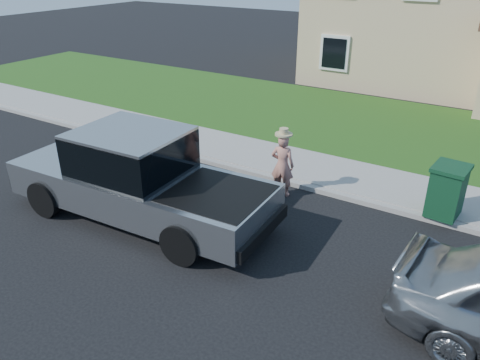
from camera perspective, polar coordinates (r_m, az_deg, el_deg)
name	(u,v)px	position (r m, az deg, el deg)	size (l,w,h in m)	color
ground	(211,228)	(10.40, -3.61, -5.92)	(80.00, 80.00, 0.00)	black
curb	(307,187)	(12.16, 8.20, -0.83)	(40.00, 0.20, 0.12)	gray
sidewalk	(324,171)	(13.07, 10.21, 1.07)	(40.00, 2.00, 0.15)	gray
lawn	(375,126)	(17.08, 16.08, 6.35)	(40.00, 7.00, 0.10)	#153D11
house	(445,11)	(23.95, 23.72, 18.35)	(14.00, 11.30, 6.85)	tan
pickup_truck	(138,179)	(10.62, -12.29, 0.13)	(6.39, 2.52, 2.07)	black
woman	(282,164)	(11.48, 5.20, 1.94)	(0.64, 0.48, 1.76)	tan
trash_bin	(447,190)	(11.31, 23.91, -1.17)	(0.80, 0.89, 1.19)	#0F371F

